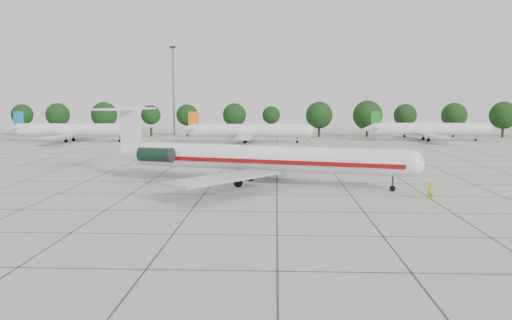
# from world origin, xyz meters

# --- Properties ---
(ground) EXTENTS (260.00, 260.00, 0.00)m
(ground) POSITION_xyz_m (0.00, 0.00, 0.00)
(ground) COLOR #A4A49D
(ground) RESTS_ON ground
(apron_joints) EXTENTS (170.00, 170.00, 0.02)m
(apron_joints) POSITION_xyz_m (0.00, 15.00, 0.01)
(apron_joints) COLOR #383838
(apron_joints) RESTS_ON ground
(main_airliner) EXTENTS (38.86, 29.96, 9.24)m
(main_airliner) POSITION_xyz_m (-3.40, 7.27, 3.26)
(main_airliner) COLOR silver
(main_airliner) RESTS_ON ground
(ground_crew) EXTENTS (0.69, 0.46, 1.87)m
(ground_crew) POSITION_xyz_m (15.74, -1.90, 0.94)
(ground_crew) COLOR #C0AF0B
(ground_crew) RESTS_ON ground
(bg_airliner_b) EXTENTS (28.24, 27.20, 7.40)m
(bg_airliner_b) POSITION_xyz_m (-49.51, 65.96, 2.91)
(bg_airliner_b) COLOR silver
(bg_airliner_b) RESTS_ON ground
(bg_airliner_c) EXTENTS (28.24, 27.20, 7.40)m
(bg_airliner_c) POSITION_xyz_m (-6.54, 65.05, 2.91)
(bg_airliner_c) COLOR silver
(bg_airliner_c) RESTS_ON ground
(bg_airliner_d) EXTENTS (28.24, 27.20, 7.40)m
(bg_airliner_d) POSITION_xyz_m (37.97, 72.37, 2.91)
(bg_airliner_d) COLOR silver
(bg_airliner_d) RESTS_ON ground
(tree_line) EXTENTS (249.86, 8.44, 10.22)m
(tree_line) POSITION_xyz_m (-11.68, 85.00, 5.98)
(tree_line) COLOR #332114
(tree_line) RESTS_ON ground
(floodlight_mast) EXTENTS (1.60, 1.60, 25.45)m
(floodlight_mast) POSITION_xyz_m (-30.00, 92.00, 14.28)
(floodlight_mast) COLOR slate
(floodlight_mast) RESTS_ON ground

